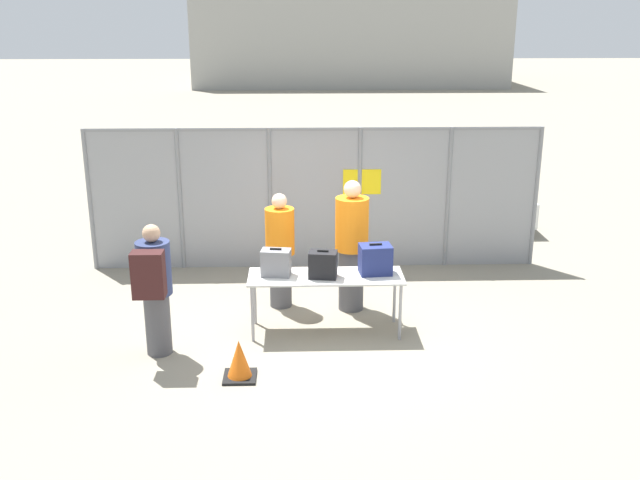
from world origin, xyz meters
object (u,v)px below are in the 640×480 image
at_px(suitcase_black, 323,265).
at_px(utility_trailer, 451,208).
at_px(suitcase_grey, 276,263).
at_px(security_worker_near, 352,244).
at_px(traveler_hooded, 154,286).
at_px(inspection_table, 326,280).
at_px(security_worker_far, 280,249).
at_px(traffic_cone, 239,361).
at_px(suitcase_navy, 375,259).

height_order(suitcase_black, utility_trailer, suitcase_black).
distance_m(suitcase_grey, security_worker_near, 1.23).
relative_size(traveler_hooded, security_worker_near, 0.89).
relative_size(inspection_table, utility_trailer, 0.54).
height_order(inspection_table, traveler_hooded, traveler_hooded).
bearing_deg(inspection_table, utility_trailer, 61.07).
distance_m(suitcase_grey, suitcase_black, 0.60).
relative_size(security_worker_far, traffic_cone, 3.52).
relative_size(suitcase_black, security_worker_far, 0.23).
bearing_deg(traveler_hooded, suitcase_navy, -10.36).
distance_m(suitcase_grey, traffic_cone, 1.50).
distance_m(inspection_table, suitcase_navy, 0.68).
bearing_deg(suitcase_navy, suitcase_black, -169.83).
bearing_deg(traveler_hooded, security_worker_near, 4.65).
bearing_deg(traveler_hooded, suitcase_black, -9.07).
bearing_deg(suitcase_grey, traveler_hooded, -155.56).
distance_m(suitcase_black, traffic_cone, 1.68).
distance_m(inspection_table, traveler_hooded, 2.13).
relative_size(security_worker_near, utility_trailer, 0.50).
height_order(utility_trailer, traffic_cone, utility_trailer).
bearing_deg(security_worker_near, suitcase_navy, 120.99).
relative_size(traveler_hooded, security_worker_far, 1.00).
xyz_separation_m(suitcase_grey, security_worker_near, (1.01, 0.71, 0.01)).
xyz_separation_m(suitcase_black, utility_trailer, (2.63, 4.74, -0.56)).
distance_m(traveler_hooded, utility_trailer, 7.05).
xyz_separation_m(suitcase_black, traveler_hooded, (-2.00, -0.55, -0.05)).
distance_m(security_worker_far, traffic_cone, 2.22).
bearing_deg(suitcase_black, security_worker_near, 62.26).
height_order(suitcase_grey, traffic_cone, suitcase_grey).
bearing_deg(security_worker_near, utility_trailer, -108.66).
bearing_deg(traffic_cone, utility_trailer, 58.57).
bearing_deg(suitcase_black, utility_trailer, 61.01).
height_order(suitcase_black, security_worker_near, security_worker_near).
bearing_deg(security_worker_near, suitcase_grey, 45.58).
bearing_deg(traffic_cone, suitcase_navy, 37.81).
bearing_deg(traffic_cone, suitcase_grey, 72.68).
height_order(suitcase_navy, utility_trailer, suitcase_navy).
relative_size(inspection_table, suitcase_navy, 4.62).
relative_size(inspection_table, security_worker_far, 1.21).
distance_m(inspection_table, security_worker_far, 1.07).
bearing_deg(security_worker_near, traffic_cone, 65.02).
height_order(inspection_table, suitcase_grey, suitcase_grey).
xyz_separation_m(security_worker_far, utility_trailer, (3.19, 3.81, -0.46)).
distance_m(security_worker_near, traffic_cone, 2.51).
distance_m(inspection_table, suitcase_grey, 0.67).
distance_m(inspection_table, traffic_cone, 1.66).
bearing_deg(utility_trailer, suitcase_navy, -112.96).
bearing_deg(suitcase_navy, traffic_cone, -142.19).
height_order(suitcase_navy, security_worker_near, security_worker_near).
xyz_separation_m(inspection_table, suitcase_navy, (0.63, 0.06, 0.25)).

